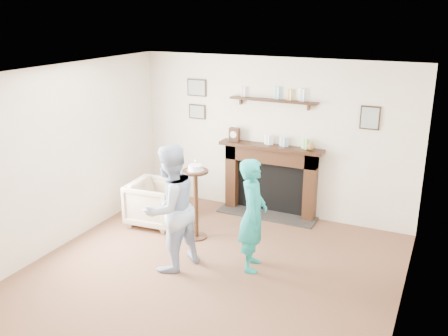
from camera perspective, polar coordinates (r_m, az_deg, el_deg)
The scene contains 6 objects.
ground at distance 6.25m, azimuth -2.63°, elevation -12.96°, with size 5.00×5.00×0.00m, color brown.
room_shell at distance 6.19m, azimuth 0.13°, elevation 3.12°, with size 4.54×5.02×2.52m.
armchair at distance 7.88m, azimuth -7.73°, elevation -6.27°, with size 0.73×0.75×0.69m, color #C1A68F.
man at distance 6.63m, azimuth -5.96°, elevation -11.13°, with size 0.79×0.62×1.63m, color silver.
woman at distance 6.59m, azimuth 3.20°, elevation -11.21°, with size 0.53×0.35×1.46m, color teal.
pedestal_table at distance 7.09m, azimuth -3.26°, elevation -2.60°, with size 0.37×0.37×1.18m.
Camera 1 is at (2.53, -4.74, 3.20)m, focal length 40.00 mm.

